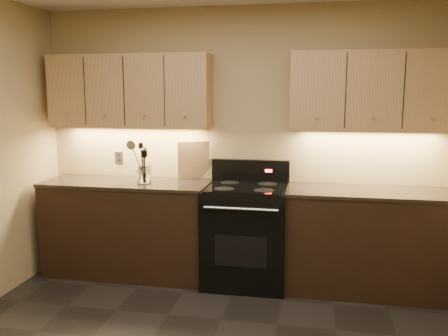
{
  "coord_description": "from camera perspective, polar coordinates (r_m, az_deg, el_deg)",
  "views": [
    {
      "loc": [
        0.68,
        -2.58,
        1.79
      ],
      "look_at": [
        -0.09,
        1.45,
        1.13
      ],
      "focal_mm": 38.0,
      "sensor_mm": 36.0,
      "label": 1
    }
  ],
  "objects": [
    {
      "name": "cutting_board",
      "position": [
        4.72,
        -3.68,
        0.98
      ],
      "size": [
        0.33,
        0.2,
        0.39
      ],
      "primitive_type": "cube",
      "rotation": [
        0.24,
        0.0,
        0.29
      ],
      "color": "#DEB977",
      "rests_on": "counter_left"
    },
    {
      "name": "counter_left",
      "position": [
        4.82,
        -11.44,
        -7.02
      ],
      "size": [
        1.62,
        0.62,
        0.93
      ],
      "color": "black",
      "rests_on": "ground"
    },
    {
      "name": "upper_cab_left",
      "position": [
        4.77,
        -11.26,
        9.06
      ],
      "size": [
        1.6,
        0.3,
        0.7
      ],
      "primitive_type": "cube",
      "color": "tan",
      "rests_on": "wall_back"
    },
    {
      "name": "upper_cab_right",
      "position": [
        4.45,
        17.45,
        8.83
      ],
      "size": [
        1.44,
        0.3,
        0.7
      ],
      "primitive_type": "cube",
      "color": "tan",
      "rests_on": "wall_back"
    },
    {
      "name": "wooden_spoon",
      "position": [
        4.59,
        -10.06,
        0.41
      ],
      "size": [
        0.12,
        0.07,
        0.33
      ],
      "primitive_type": null,
      "rotation": [
        0.02,
        0.17,
        0.14
      ],
      "color": "#DEB977",
      "rests_on": "utensil_crock"
    },
    {
      "name": "steel_skimmer",
      "position": [
        4.56,
        -9.35,
        0.86
      ],
      "size": [
        0.23,
        0.12,
        0.41
      ],
      "primitive_type": null,
      "rotation": [
        0.08,
        -0.37,
        -0.02
      ],
      "color": "silver",
      "rests_on": "utensil_crock"
    },
    {
      "name": "wall_back",
      "position": [
        4.65,
        2.33,
        3.06
      ],
      "size": [
        4.0,
        0.04,
        2.6
      ],
      "primitive_type": "cube",
      "color": "tan",
      "rests_on": "ground"
    },
    {
      "name": "counter_right",
      "position": [
        4.5,
        16.84,
        -8.39
      ],
      "size": [
        1.46,
        0.62,
        0.93
      ],
      "color": "black",
      "rests_on": "ground"
    },
    {
      "name": "black_turner",
      "position": [
        4.55,
        -9.65,
        0.73
      ],
      "size": [
        0.14,
        0.14,
        0.4
      ],
      "primitive_type": null,
      "rotation": [
        -0.15,
        -0.09,
        0.17
      ],
      "color": "black",
      "rests_on": "utensil_crock"
    },
    {
      "name": "stove",
      "position": [
        4.5,
        2.67,
        -7.85
      ],
      "size": [
        0.76,
        0.68,
        1.14
      ],
      "color": "black",
      "rests_on": "ground"
    },
    {
      "name": "black_spoon",
      "position": [
        4.58,
        -9.54,
        0.42
      ],
      "size": [
        0.1,
        0.16,
        0.33
      ],
      "primitive_type": null,
      "rotation": [
        0.33,
        0.1,
        0.06
      ],
      "color": "black",
      "rests_on": "utensil_crock"
    },
    {
      "name": "outlet_plate",
      "position": [
        5.03,
        -12.52,
        1.24
      ],
      "size": [
        0.08,
        0.01,
        0.12
      ],
      "primitive_type": "cube",
      "color": "#B2B5BA",
      "rests_on": "wall_back"
    },
    {
      "name": "utensil_crock",
      "position": [
        4.59,
        -9.61,
        -0.86
      ],
      "size": [
        0.17,
        0.17,
        0.16
      ],
      "color": "white",
      "rests_on": "counter_left"
    }
  ]
}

